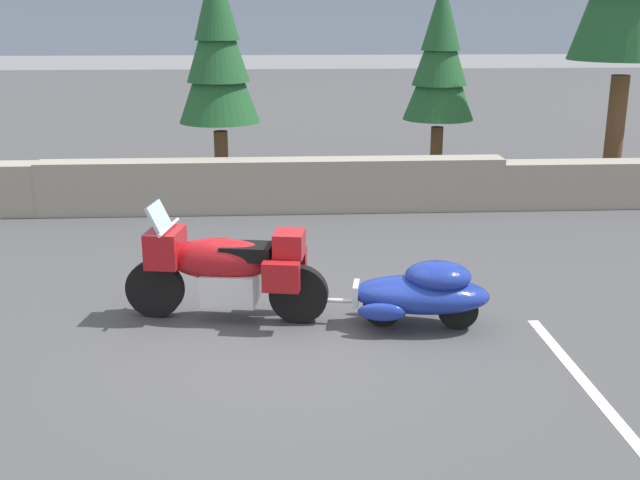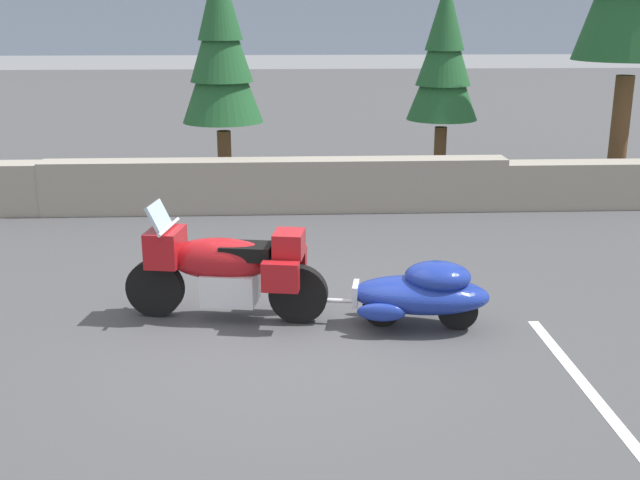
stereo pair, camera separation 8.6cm
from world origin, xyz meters
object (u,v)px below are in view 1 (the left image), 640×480
(car_shaped_trailer, at_px, (422,292))
(pine_tree_secondary, at_px, (217,48))
(pine_tree_far_right, at_px, (440,57))
(touring_motorcycle, at_px, (225,267))

(car_shaped_trailer, bearing_deg, pine_tree_secondary, 112.14)
(pine_tree_far_right, bearing_deg, pine_tree_secondary, -166.63)
(touring_motorcycle, xyz_separation_m, car_shaped_trailer, (2.16, -0.36, -0.21))
(touring_motorcycle, relative_size, car_shaped_trailer, 1.03)
(pine_tree_secondary, height_order, pine_tree_far_right, pine_tree_secondary)
(car_shaped_trailer, bearing_deg, touring_motorcycle, 170.60)
(pine_tree_secondary, distance_m, pine_tree_far_right, 4.34)
(pine_tree_secondary, xyz_separation_m, pine_tree_far_right, (4.22, 1.00, -0.22))
(car_shaped_trailer, height_order, pine_tree_far_right, pine_tree_far_right)
(car_shaped_trailer, relative_size, pine_tree_secondary, 0.51)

